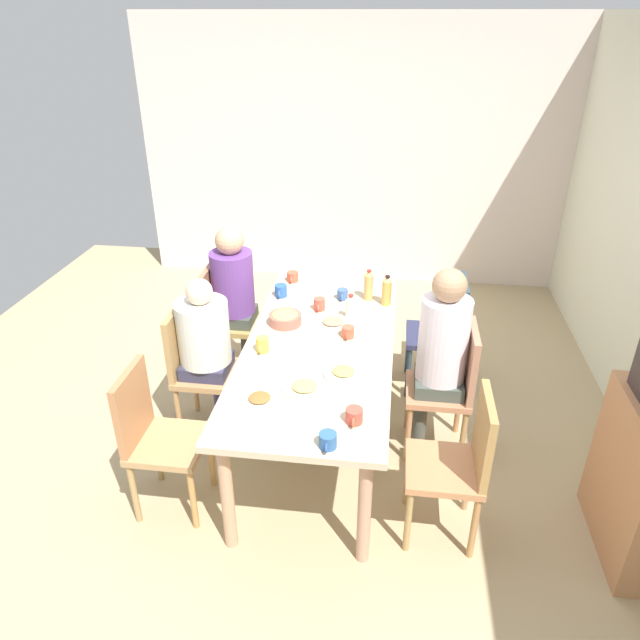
{
  "coord_description": "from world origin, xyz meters",
  "views": [
    {
      "loc": [
        3.14,
        0.42,
        2.59
      ],
      "look_at": [
        0.0,
        0.0,
        0.9
      ],
      "focal_mm": 32.66,
      "sensor_mm": 36.0,
      "label": 1
    }
  ],
  "objects_px": {
    "chair_1": "(225,314)",
    "cup_3": "(328,441)",
    "chair_0": "(445,328)",
    "person_1": "(234,289)",
    "person_3": "(206,341)",
    "cup_7": "(342,294)",
    "cup_5": "(319,304)",
    "person_2": "(441,347)",
    "bowl_0": "(285,318)",
    "bottle_2": "(351,308)",
    "bottle_0": "(368,286)",
    "cup_2": "(262,345)",
    "dining_table": "(320,351)",
    "bottle_1": "(387,291)",
    "plate_3": "(333,323)",
    "chair_5": "(460,459)",
    "cup_0": "(281,291)",
    "cup_6": "(293,277)",
    "chair_3": "(195,364)",
    "chair_2": "(451,383)",
    "cup_4": "(348,332)",
    "cup_1": "(354,416)",
    "plate_0": "(305,388)",
    "plate_1": "(260,400)",
    "plate_2": "(344,373)"
  },
  "relations": [
    {
      "from": "chair_3",
      "to": "person_3",
      "type": "xyz_separation_m",
      "value": [
        0.0,
        0.09,
        0.18
      ]
    },
    {
      "from": "chair_5",
      "to": "cup_2",
      "type": "height_order",
      "value": "chair_5"
    },
    {
      "from": "cup_6",
      "to": "plate_0",
      "type": "bearing_deg",
      "value": 12.6
    },
    {
      "from": "person_1",
      "to": "chair_2",
      "type": "distance_m",
      "value": 1.76
    },
    {
      "from": "bowl_0",
      "to": "bottle_2",
      "type": "relative_size",
      "value": 1.18
    },
    {
      "from": "cup_3",
      "to": "bottle_2",
      "type": "height_order",
      "value": "bottle_2"
    },
    {
      "from": "bottle_1",
      "to": "cup_4",
      "type": "bearing_deg",
      "value": -24.28
    },
    {
      "from": "chair_0",
      "to": "plate_0",
      "type": "relative_size",
      "value": 3.57
    },
    {
      "from": "chair_1",
      "to": "cup_5",
      "type": "distance_m",
      "value": 0.88
    },
    {
      "from": "chair_2",
      "to": "bottle_2",
      "type": "relative_size",
      "value": 4.91
    },
    {
      "from": "plate_0",
      "to": "cup_3",
      "type": "bearing_deg",
      "value": 22.02
    },
    {
      "from": "chair_0",
      "to": "person_3",
      "type": "xyz_separation_m",
      "value": [
        0.72,
        -1.59,
        0.18
      ]
    },
    {
      "from": "chair_1",
      "to": "cup_3",
      "type": "distance_m",
      "value": 2.0
    },
    {
      "from": "chair_0",
      "to": "cup_4",
      "type": "relative_size",
      "value": 7.66
    },
    {
      "from": "plate_0",
      "to": "bottle_2",
      "type": "distance_m",
      "value": 0.88
    },
    {
      "from": "person_3",
      "to": "cup_7",
      "type": "bearing_deg",
      "value": 126.65
    },
    {
      "from": "cup_5",
      "to": "cup_6",
      "type": "bearing_deg",
      "value": -149.36
    },
    {
      "from": "chair_3",
      "to": "cup_5",
      "type": "xyz_separation_m",
      "value": [
        -0.43,
        0.78,
        0.28
      ]
    },
    {
      "from": "cup_5",
      "to": "chair_0",
      "type": "bearing_deg",
      "value": 107.97
    },
    {
      "from": "plate_1",
      "to": "plate_0",
      "type": "bearing_deg",
      "value": 122.63
    },
    {
      "from": "bowl_0",
      "to": "cup_0",
      "type": "bearing_deg",
      "value": -165.14
    },
    {
      "from": "person_3",
      "to": "cup_4",
      "type": "relative_size",
      "value": 9.64
    },
    {
      "from": "cup_1",
      "to": "chair_1",
      "type": "bearing_deg",
      "value": -143.44
    },
    {
      "from": "cup_1",
      "to": "plate_0",
      "type": "bearing_deg",
      "value": -130.33
    },
    {
      "from": "person_3",
      "to": "plate_3",
      "type": "relative_size",
      "value": 4.41
    },
    {
      "from": "dining_table",
      "to": "bottle_1",
      "type": "height_order",
      "value": "bottle_1"
    },
    {
      "from": "cup_2",
      "to": "plate_1",
      "type": "bearing_deg",
      "value": 10.9
    },
    {
      "from": "chair_0",
      "to": "cup_6",
      "type": "xyz_separation_m",
      "value": [
        -0.16,
        -1.17,
        0.28
      ]
    },
    {
      "from": "chair_1",
      "to": "cup_2",
      "type": "relative_size",
      "value": 7.99
    },
    {
      "from": "cup_3",
      "to": "cup_7",
      "type": "bearing_deg",
      "value": -176.81
    },
    {
      "from": "chair_1",
      "to": "chair_5",
      "type": "xyz_separation_m",
      "value": [
        1.44,
        1.68,
        0.0
      ]
    },
    {
      "from": "chair_1",
      "to": "chair_2",
      "type": "distance_m",
      "value": 1.82
    },
    {
      "from": "chair_1",
      "to": "bowl_0",
      "type": "relative_size",
      "value": 4.15
    },
    {
      "from": "bowl_0",
      "to": "cup_4",
      "type": "relative_size",
      "value": 1.84
    },
    {
      "from": "chair_0",
      "to": "person_1",
      "type": "bearing_deg",
      "value": -90.0
    },
    {
      "from": "chair_0",
      "to": "person_3",
      "type": "height_order",
      "value": "person_3"
    },
    {
      "from": "person_1",
      "to": "chair_3",
      "type": "height_order",
      "value": "person_1"
    },
    {
      "from": "cup_0",
      "to": "cup_6",
      "type": "height_order",
      "value": "cup_0"
    },
    {
      "from": "bottle_0",
      "to": "chair_0",
      "type": "bearing_deg",
      "value": 97.47
    },
    {
      "from": "plate_1",
      "to": "plate_2",
      "type": "relative_size",
      "value": 0.93
    },
    {
      "from": "cup_1",
      "to": "bottle_2",
      "type": "relative_size",
      "value": 0.68
    },
    {
      "from": "chair_0",
      "to": "chair_1",
      "type": "relative_size",
      "value": 1.0
    },
    {
      "from": "plate_2",
      "to": "bottle_2",
      "type": "distance_m",
      "value": 0.69
    },
    {
      "from": "chair_1",
      "to": "bottle_0",
      "type": "bearing_deg",
      "value": 86.08
    },
    {
      "from": "chair_0",
      "to": "plate_2",
      "type": "height_order",
      "value": "chair_0"
    },
    {
      "from": "plate_0",
      "to": "cup_7",
      "type": "relative_size",
      "value": 2.23
    },
    {
      "from": "chair_0",
      "to": "cup_7",
      "type": "bearing_deg",
      "value": -82.33
    },
    {
      "from": "cup_4",
      "to": "bottle_2",
      "type": "height_order",
      "value": "bottle_2"
    },
    {
      "from": "plate_2",
      "to": "cup_3",
      "type": "bearing_deg",
      "value": -1.32
    },
    {
      "from": "person_2",
      "to": "cup_7",
      "type": "distance_m",
      "value": 0.91
    }
  ]
}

